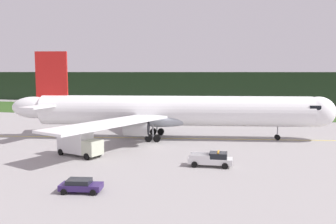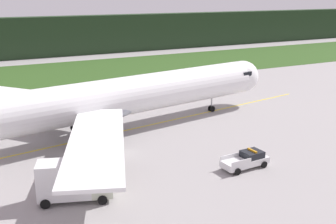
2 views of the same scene
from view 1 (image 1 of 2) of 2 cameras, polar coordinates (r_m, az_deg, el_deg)
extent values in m
plane|color=gray|center=(57.93, -2.37, -5.38)|extent=(320.00, 320.00, 0.00)
cube|color=#2C4D1C|center=(109.53, 5.39, 0.13)|extent=(320.00, 33.17, 0.04)
cube|color=#20341E|center=(137.83, 7.18, 3.77)|extent=(288.00, 5.46, 11.55)
cube|color=yellow|center=(64.83, 0.93, -4.12)|extent=(74.25, 12.60, 0.01)
cylinder|color=white|center=(64.13, 0.94, 0.20)|extent=(47.23, 12.83, 5.21)
ellipsoid|color=white|center=(67.29, 22.29, 0.02)|extent=(6.51, 6.08, 5.21)
ellipsoid|color=white|center=(70.18, -19.95, 0.67)|extent=(8.86, 5.22, 3.91)
ellipsoid|color=#AAB2BD|center=(64.47, -1.15, -1.05)|extent=(12.64, 7.34, 2.87)
cube|color=black|center=(66.84, 21.31, 0.81)|extent=(2.59, 5.18, 0.70)
cube|color=white|center=(77.00, -4.97, 0.71)|extent=(18.05, 20.34, 0.35)
cylinder|color=#A8A8A8|center=(72.04, -3.11, -0.71)|extent=(4.20, 3.23, 2.64)
cylinder|color=black|center=(71.82, -1.56, -0.73)|extent=(0.52, 2.42, 2.43)
cube|color=white|center=(53.67, -9.10, -1.77)|extent=(12.74, 22.38, 0.35)
cylinder|color=#A8A8A8|center=(57.84, -4.97, -2.45)|extent=(4.20, 3.23, 2.64)
cylinder|color=black|center=(57.55, -3.05, -2.48)|extent=(0.52, 2.42, 2.43)
cube|color=red|center=(68.61, -17.62, 5.07)|extent=(5.70, 1.37, 9.30)
cube|color=white|center=(72.50, -16.76, 1.36)|extent=(6.10, 7.76, 0.28)
cube|color=white|center=(65.61, -19.10, 0.80)|extent=(4.22, 7.48, 0.28)
cylinder|color=gray|center=(65.97, 16.63, -2.79)|extent=(0.20, 0.20, 2.31)
cylinder|color=black|center=(66.40, 16.55, -3.74)|extent=(0.92, 0.36, 0.90)
cylinder|color=black|center=(65.90, 16.65, -3.82)|extent=(0.92, 0.36, 0.90)
cylinder|color=gray|center=(68.15, -1.71, -2.12)|extent=(0.28, 0.28, 2.31)
cylinder|color=black|center=(67.91, -1.15, -3.13)|extent=(1.23, 0.49, 1.20)
cylinder|color=black|center=(68.60, -1.10, -3.03)|extent=(1.23, 0.49, 1.20)
cylinder|color=black|center=(68.06, -2.33, -3.11)|extent=(1.23, 0.49, 1.20)
cylinder|color=black|center=(68.75, -2.26, -3.02)|extent=(1.23, 0.49, 1.20)
cylinder|color=gray|center=(61.50, -2.38, -3.03)|extent=(0.28, 0.28, 2.31)
cylinder|color=black|center=(61.96, -1.69, -4.05)|extent=(1.23, 0.49, 1.20)
cylinder|color=black|center=(61.28, -1.76, -4.16)|extent=(1.23, 0.49, 1.20)
cylinder|color=black|center=(62.12, -2.98, -4.02)|extent=(1.23, 0.49, 1.20)
cylinder|color=black|center=(61.44, -3.06, -4.14)|extent=(1.23, 0.49, 1.20)
cube|color=white|center=(46.25, 6.58, -7.49)|extent=(5.52, 2.30, 0.70)
cube|color=black|center=(46.03, 7.81, -6.67)|extent=(2.26, 1.97, 0.70)
cube|color=white|center=(47.16, 5.10, -6.48)|extent=(2.60, 0.23, 0.45)
cube|color=white|center=(45.30, 4.85, -7.01)|extent=(2.60, 0.23, 0.45)
cube|color=orange|center=(45.94, 7.82, -6.15)|extent=(0.27, 1.43, 0.16)
cylinder|color=black|center=(47.24, 8.92, -7.66)|extent=(0.77, 0.28, 0.76)
cylinder|color=black|center=(45.24, 8.83, -8.29)|extent=(0.77, 0.28, 0.76)
cylinder|color=black|center=(47.50, 4.44, -7.53)|extent=(0.77, 0.28, 0.76)
cylinder|color=black|center=(45.51, 4.14, -8.14)|extent=(0.77, 0.28, 0.76)
cube|color=beige|center=(51.01, -11.60, -5.44)|extent=(2.56, 2.88, 2.00)
cube|color=silver|center=(53.22, -14.22, -4.26)|extent=(5.30, 3.80, 3.39)
cylinder|color=#99999E|center=(52.89, -13.45, -6.28)|extent=(0.76, 0.34, 1.04)
cylinder|color=#99999E|center=(54.25, -14.87, -6.00)|extent=(0.76, 0.34, 1.04)
cylinder|color=black|center=(52.07, -10.65, -6.31)|extent=(0.94, 0.53, 0.90)
cylinder|color=black|center=(50.39, -12.52, -6.78)|extent=(0.94, 0.53, 0.90)
cylinder|color=black|center=(55.55, -14.47, -5.61)|extent=(0.94, 0.53, 0.90)
cylinder|color=black|center=(53.97, -16.33, -6.01)|extent=(0.94, 0.53, 0.90)
cube|color=#32205B|center=(37.44, -13.32, -11.18)|extent=(4.29, 2.47, 0.55)
cube|color=black|center=(37.36, -13.64, -10.43)|extent=(2.50, 1.97, 0.45)
cylinder|color=black|center=(37.99, -10.80, -11.30)|extent=(0.62, 0.27, 0.60)
cylinder|color=black|center=(36.27, -11.60, -12.17)|extent=(0.62, 0.27, 0.60)
cylinder|color=black|center=(38.82, -14.91, -11.02)|extent=(0.62, 0.27, 0.60)
cylinder|color=black|center=(37.13, -15.89, -11.85)|extent=(0.62, 0.27, 0.60)
camera|label=2|loc=(34.71, -58.33, 14.80)|focal=44.43mm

